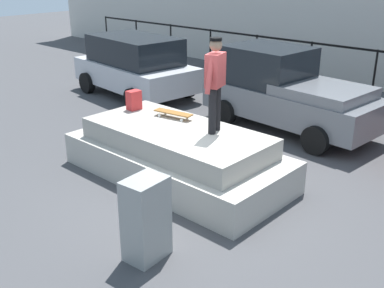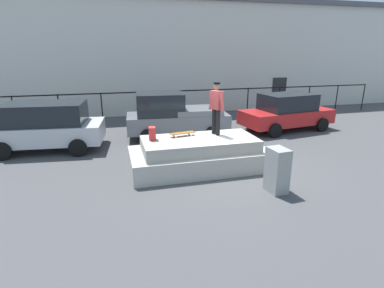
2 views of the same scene
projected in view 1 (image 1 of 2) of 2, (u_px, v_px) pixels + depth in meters
ground_plane at (204, 195)px, 8.37m from camera, size 60.00×60.00×0.00m
concrete_ledge at (177, 155)px, 8.93m from camera, size 4.41×2.08×1.01m
skateboarder at (215, 79)px, 8.18m from camera, size 0.35×0.78×1.70m
skateboard at (173, 113)px, 9.25m from camera, size 0.85×0.34×0.12m
backpack at (134, 100)px, 9.73m from camera, size 0.22×0.29×0.41m
car_silver_hatchback_near at (135, 65)px, 14.25m from camera, size 4.26×2.54×1.81m
car_grey_pickup_mid at (286, 91)px, 11.41m from camera, size 4.49×2.28×1.96m
utility_box at (146, 219)px, 6.42m from camera, size 0.49×0.64×1.22m
fence_row at (375, 68)px, 12.87m from camera, size 24.06×0.06×1.67m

